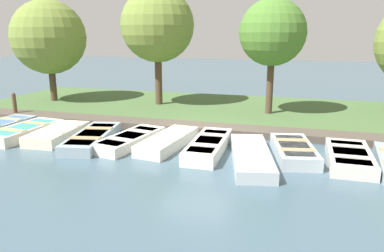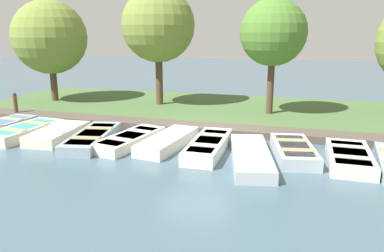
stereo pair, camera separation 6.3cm
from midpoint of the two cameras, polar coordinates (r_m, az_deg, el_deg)
ground_plane at (r=13.17m, az=0.56°, el=-2.28°), size 80.00×80.00×0.00m
shore_bank at (r=17.87m, az=4.83°, el=2.39°), size 8.00×24.00×0.18m
dock_walkway at (r=14.32m, az=1.92°, el=-0.37°), size 1.08×23.19×0.27m
rowboat_0 at (r=16.19m, az=-27.33°, el=-0.06°), size 2.89×1.26×0.38m
rowboat_1 at (r=14.98m, az=-24.34°, el=-0.73°), size 3.00×1.44×0.40m
rowboat_2 at (r=14.19m, az=-19.91°, el=-1.10°), size 2.70×1.35×0.40m
rowboat_3 at (r=13.37m, az=-15.11°, el=-1.72°), size 3.52×1.70×0.37m
rowboat_4 at (r=12.86m, az=-9.61°, el=-2.06°), size 3.16×1.55×0.36m
rowboat_5 at (r=12.48m, az=-3.83°, el=-2.29°), size 3.09×1.34×0.40m
rowboat_6 at (r=11.93m, az=2.38°, el=-3.00°), size 3.20×1.02×0.42m
rowboat_7 at (r=11.18m, az=8.85°, el=-4.50°), size 3.73×1.80×0.38m
rowboat_8 at (r=11.88m, az=15.10°, el=-3.62°), size 2.87×1.62×0.41m
rowboat_9 at (r=11.83m, az=22.71°, el=-4.39°), size 2.79×1.21×0.38m
mooring_post_near at (r=18.19m, az=-25.49°, el=2.84°), size 0.17×0.17×1.15m
park_tree_far_left at (r=20.91m, az=-21.08°, el=12.49°), size 3.74×3.74×5.32m
park_tree_left at (r=18.65m, az=-5.39°, el=14.98°), size 3.52×3.52×5.78m
park_tree_center at (r=16.75m, az=12.07°, el=13.71°), size 2.86×2.86×5.13m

